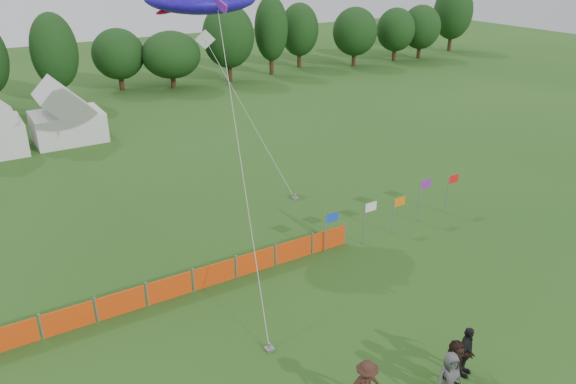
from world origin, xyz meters
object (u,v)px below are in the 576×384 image
spectator_d (466,352)px  spectator_f (454,365)px  barrier_fence (170,288)px  spectator_e (449,378)px  tent_right (67,117)px

spectator_d → spectator_f: (-0.81, -0.25, -0.01)m
spectator_f → spectator_d: bearing=5.2°
barrier_fence → spectator_f: 11.46m
spectator_e → spectator_f: bearing=42.4°
tent_right → barrier_fence: bearing=-92.4°
barrier_fence → spectator_e: (5.50, -10.02, 0.42)m
spectator_e → spectator_d: bearing=36.1°
barrier_fence → spectator_d: 11.70m
spectator_e → spectator_f: (0.56, 0.30, 0.02)m
spectator_e → spectator_f: size_ratio=0.98×
barrier_fence → spectator_d: bearing=-54.0°
barrier_fence → spectator_e: bearing=-61.2°
tent_right → spectator_e: tent_right is taller
barrier_fence → spectator_e: size_ratio=9.74×
spectator_f → barrier_fence: bearing=109.9°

